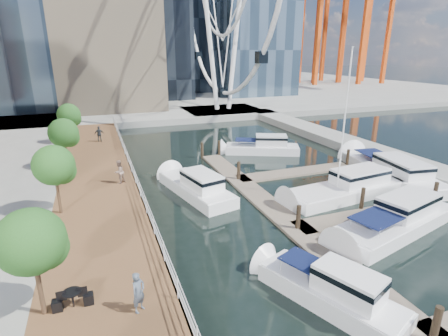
% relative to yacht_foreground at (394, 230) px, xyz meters
% --- Properties ---
extents(ground, '(520.00, 520.00, 0.00)m').
position_rel_yacht_foreground_xyz_m(ground, '(-9.03, -5.87, 0.00)').
color(ground, black).
rests_on(ground, ground).
extents(boardwalk, '(6.00, 60.00, 1.00)m').
position_rel_yacht_foreground_xyz_m(boardwalk, '(-18.03, 9.13, 0.50)').
color(boardwalk, brown).
rests_on(boardwalk, ground).
extents(seawall, '(0.25, 60.00, 1.00)m').
position_rel_yacht_foreground_xyz_m(seawall, '(-15.03, 9.13, 0.50)').
color(seawall, '#595954').
rests_on(seawall, ground).
extents(land_far, '(200.00, 114.00, 1.00)m').
position_rel_yacht_foreground_xyz_m(land_far, '(-9.03, 96.13, 0.50)').
color(land_far, gray).
rests_on(land_far, ground).
extents(breakwater, '(4.00, 60.00, 1.00)m').
position_rel_yacht_foreground_xyz_m(breakwater, '(10.97, 14.13, 0.50)').
color(breakwater, gray).
rests_on(breakwater, ground).
extents(pier, '(14.00, 12.00, 1.00)m').
position_rel_yacht_foreground_xyz_m(pier, '(4.97, 46.13, 0.50)').
color(pier, gray).
rests_on(pier, ground).
extents(railing, '(0.10, 60.00, 1.05)m').
position_rel_yacht_foreground_xyz_m(railing, '(-15.13, 9.13, 1.52)').
color(railing, white).
rests_on(railing, boardwalk).
extents(floating_docks, '(16.00, 34.00, 2.60)m').
position_rel_yacht_foreground_xyz_m(floating_docks, '(-1.06, 4.11, 0.49)').
color(floating_docks, '#6D6051').
rests_on(floating_docks, ground).
extents(port_cranes, '(40.00, 52.00, 38.00)m').
position_rel_yacht_foreground_xyz_m(port_cranes, '(58.64, 89.79, 20.00)').
color(port_cranes, '#D84C14').
rests_on(port_cranes, ground).
extents(street_trees, '(2.60, 42.60, 4.60)m').
position_rel_yacht_foreground_xyz_m(street_trees, '(-20.43, 8.13, 4.29)').
color(street_trees, '#3F2B1C').
rests_on(street_trees, ground).
extents(yacht_foreground, '(11.67, 5.74, 2.15)m').
position_rel_yacht_foreground_xyz_m(yacht_foreground, '(0.00, 0.00, 0.00)').
color(yacht_foreground, white).
rests_on(yacht_foreground, ground).
extents(pedestrian_near, '(0.76, 0.74, 1.77)m').
position_rel_yacht_foreground_xyz_m(pedestrian_near, '(-16.77, -3.07, 1.89)').
color(pedestrian_near, '#485361').
rests_on(pedestrian_near, boardwalk).
extents(pedestrian_mid, '(1.17, 1.18, 1.92)m').
position_rel_yacht_foreground_xyz_m(pedestrian_mid, '(-16.32, 12.50, 1.96)').
color(pedestrian_mid, '#8B6E60').
rests_on(pedestrian_mid, boardwalk).
extents(pedestrian_far, '(1.09, 0.47, 1.84)m').
position_rel_yacht_foreground_xyz_m(pedestrian_far, '(-17.38, 27.74, 1.92)').
color(pedestrian_far, '#30363C').
rests_on(pedestrian_far, boardwalk).
extents(moored_yachts, '(23.20, 40.91, 11.50)m').
position_rel_yacht_foreground_xyz_m(moored_yachts, '(0.10, 5.29, 0.00)').
color(moored_yachts, white).
rests_on(moored_yachts, ground).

